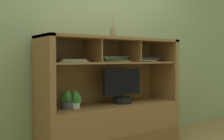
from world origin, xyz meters
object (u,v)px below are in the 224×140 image
Objects in this scene: potted_fern at (67,101)px; magazine_stack_centre at (70,61)px; magazine_stack_left at (142,59)px; magazine_stack_right at (110,59)px; diffuser_bottle at (113,33)px; media_console at (112,114)px; tv_monitor at (122,89)px; potted_orchid at (76,100)px.

magazine_stack_centre is at bearing -65.25° from potted_fern.
magazine_stack_left is 1.01m from magazine_stack_centre.
magazine_stack_right reaches higher than magazine_stack_centre.
media_console is at bearing 90.00° from diffuser_bottle.
tv_monitor is 2.69× the size of potted_orchid.
magazine_stack_right reaches higher than tv_monitor.
tv_monitor is at bearing -16.98° from media_console.
tv_monitor is 1.16× the size of magazine_stack_right.
potted_orchid is 1.04m from magazine_stack_left.
potted_orchid is 0.54× the size of magazine_stack_centre.
potted_orchid is at bearing 179.16° from diffuser_bottle.
magazine_stack_centre is at bearing 178.60° from tv_monitor.
tv_monitor is 0.72m from magazine_stack_centre.
magazine_stack_right reaches higher than magazine_stack_left.
diffuser_bottle reaches higher than tv_monitor.
tv_monitor is 0.67m from potted_fern.
magazine_stack_left is 1.60× the size of diffuser_bottle.
magazine_stack_centre is at bearing -178.18° from potted_orchid.
magazine_stack_right reaches higher than potted_fern.
tv_monitor is at bearing -4.73° from potted_fern.
media_console is 0.58m from potted_fern.
magazine_stack_centre is at bearing 179.49° from diffuser_bottle.
tv_monitor is at bearing -1.40° from magazine_stack_centre.
media_console is 0.63m from magazine_stack_right.
potted_fern is at bearing -178.36° from magazine_stack_left.
tv_monitor is at bearing -43.78° from magazine_stack_right.
potted_orchid is 0.41m from magazine_stack_centre.
magazine_stack_left is 0.99× the size of magazine_stack_right.
diffuser_bottle is at bearing -4.63° from potted_fern.
media_console is 0.79m from magazine_stack_left.
magazine_stack_centre reaches higher than tv_monitor.
magazine_stack_centre reaches higher than potted_orchid.
tv_monitor reaches higher than potted_orchid.
magazine_stack_left is (0.49, 0.05, 0.62)m from media_console.
potted_fern is (-0.66, 0.05, -0.08)m from tv_monitor.
magazine_stack_right is 0.30m from diffuser_bottle.
diffuser_bottle is at bearing -90.00° from media_console.
media_console is at bearing -174.53° from magazine_stack_left.
magazine_stack_centre reaches higher than potted_fern.
media_console is 0.80m from magazine_stack_centre.
tv_monitor is 1.87× the size of diffuser_bottle.
diffuser_bottle is at bearing -104.30° from magazine_stack_right.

